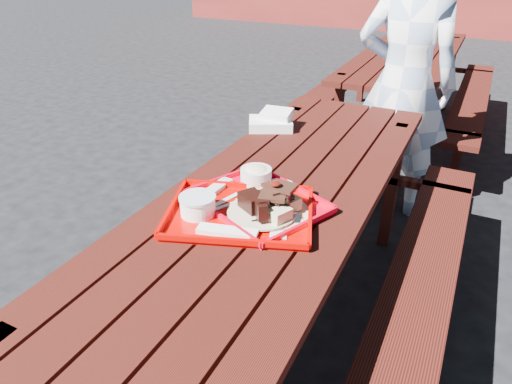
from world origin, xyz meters
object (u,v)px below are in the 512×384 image
picnic_table_near (273,232)px  near_tray (263,195)px  picnic_table_far (405,75)px  person (404,84)px  far_tray (237,211)px

picnic_table_near → near_tray: bearing=-88.6°
picnic_table_far → person: bearing=-81.4°
near_tray → picnic_table_near: bearing=91.4°
picnic_table_near → person: (0.21, 1.43, 0.28)m
near_tray → person: (0.20, 1.53, 0.05)m
picnic_table_near → picnic_table_far: bearing=90.0°
near_tray → person: 1.55m
person → picnic_table_near: bearing=82.9°
person → picnic_table_far: bearing=-80.4°
picnic_table_near → near_tray: near_tray is taller
far_tray → picnic_table_far: bearing=89.4°
picnic_table_far → picnic_table_near: bearing=-90.0°
picnic_table_far → far_tray: size_ratio=4.04×
far_tray → person: (0.24, 1.66, 0.06)m
picnic_table_far → near_tray: (0.00, -2.90, 0.22)m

